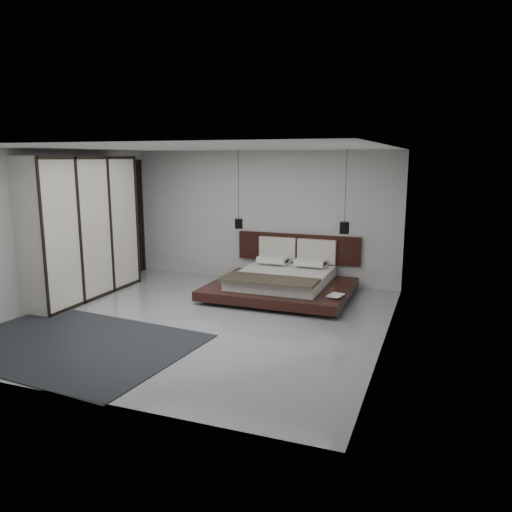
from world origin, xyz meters
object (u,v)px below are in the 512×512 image
at_px(lattice_screen, 132,218).
at_px(pendant_right, 344,227).
at_px(bed, 283,281).
at_px(wardrobe, 82,228).
at_px(rug, 72,344).
at_px(pendant_left, 239,223).

xyz_separation_m(lattice_screen, pendant_right, (4.89, -0.13, 0.04)).
bearing_deg(pendant_right, bed, -159.50).
bearing_deg(wardrobe, rug, -55.45).
xyz_separation_m(bed, pendant_left, (-1.10, 0.41, 1.04)).
distance_m(bed, wardrobe, 3.96).
bearing_deg(pendant_left, pendant_right, -0.00).
bearing_deg(rug, lattice_screen, 112.86).
height_order(bed, rug, bed).
relative_size(bed, pendant_right, 1.69).
relative_size(lattice_screen, pendant_right, 1.64).
bearing_deg(lattice_screen, pendant_right, -1.50).
relative_size(wardrobe, rug, 0.80).
height_order(pendant_right, rug, pendant_right).
distance_m(pendant_left, wardrobe, 3.06).
height_order(bed, wardrobe, wardrobe).
distance_m(lattice_screen, rug, 4.69).
bearing_deg(lattice_screen, bed, -8.07).
distance_m(pendant_right, wardrobe, 4.99).
xyz_separation_m(lattice_screen, bed, (3.79, -0.54, -1.02)).
xyz_separation_m(bed, wardrobe, (-3.54, -1.44, 1.06)).
distance_m(lattice_screen, pendant_right, 4.89).
xyz_separation_m(pendant_left, pendant_right, (2.19, -0.00, 0.02)).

